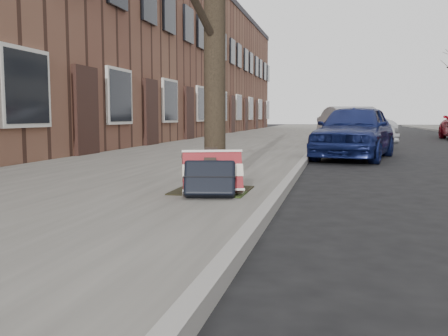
% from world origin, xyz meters
% --- Properties ---
extents(ground, '(120.00, 120.00, 0.00)m').
position_xyz_m(ground, '(0.00, 0.00, 0.00)').
color(ground, black).
rests_on(ground, ground).
extents(near_sidewalk, '(5.00, 70.00, 0.12)m').
position_xyz_m(near_sidewalk, '(-3.70, 15.00, 0.06)').
color(near_sidewalk, gray).
rests_on(near_sidewalk, ground).
extents(house_near, '(6.80, 40.00, 7.00)m').
position_xyz_m(house_near, '(-9.60, 16.00, 3.50)').
color(house_near, brown).
rests_on(house_near, ground).
extents(dirt_patch, '(0.85, 0.85, 0.02)m').
position_xyz_m(dirt_patch, '(-2.00, 1.20, 0.13)').
color(dirt_patch, black).
rests_on(dirt_patch, near_sidewalk).
extents(suitcase_red, '(0.72, 0.54, 0.49)m').
position_xyz_m(suitcase_red, '(-1.91, 0.86, 0.37)').
color(suitcase_red, maroon).
rests_on(suitcase_red, near_sidewalk).
extents(suitcase_navy, '(0.59, 0.41, 0.42)m').
position_xyz_m(suitcase_navy, '(-1.90, 0.70, 0.33)').
color(suitcase_navy, black).
rests_on(suitcase_navy, near_sidewalk).
extents(car_near_front, '(2.24, 3.98, 1.28)m').
position_xyz_m(car_near_front, '(-0.22, 7.63, 0.64)').
color(car_near_front, '#121B50').
rests_on(car_near_front, ground).
extents(car_near_mid, '(2.60, 4.22, 1.31)m').
position_xyz_m(car_near_mid, '(-0.09, 12.94, 0.66)').
color(car_near_mid, '#A2A4A9').
rests_on(car_near_mid, ground).
extents(car_near_back, '(2.61, 5.40, 1.48)m').
position_xyz_m(car_near_back, '(-0.24, 22.83, 0.74)').
color(car_near_back, '#3B3B40').
rests_on(car_near_back, ground).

